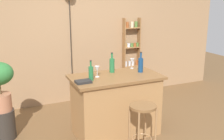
% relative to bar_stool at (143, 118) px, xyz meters
% --- Properties ---
extents(back_wall, '(6.40, 0.10, 2.80)m').
position_rel_bar_stool_xyz_m(back_wall, '(-0.07, 2.34, 0.87)').
color(back_wall, '#997551').
rests_on(back_wall, ground).
extents(kitchen_counter, '(1.34, 0.74, 0.92)m').
position_rel_bar_stool_xyz_m(kitchen_counter, '(-0.07, 0.69, -0.06)').
color(kitchen_counter, '#9E7042').
rests_on(kitchen_counter, ground).
extents(bar_stool, '(0.35, 0.35, 0.70)m').
position_rel_bar_stool_xyz_m(bar_stool, '(0.00, 0.00, 0.00)').
color(bar_stool, '#997047').
rests_on(bar_stool, ground).
extents(spice_shelf, '(0.37, 0.13, 1.64)m').
position_rel_bar_stool_xyz_m(spice_shelf, '(0.99, 2.20, 0.34)').
color(spice_shelf, olive).
rests_on(spice_shelf, ground).
extents(plant_stool, '(0.33, 0.33, 0.45)m').
position_rel_bar_stool_xyz_m(plant_stool, '(-1.66, 1.20, -0.30)').
color(plant_stool, '#2D2823').
rests_on(plant_stool, ground).
extents(bottle_olive_oil, '(0.07, 0.07, 0.29)m').
position_rel_bar_stool_xyz_m(bottle_olive_oil, '(-0.48, 0.62, 0.51)').
color(bottle_olive_oil, '#236638').
rests_on(bottle_olive_oil, kitchen_counter).
extents(bottle_wine_red, '(0.08, 0.08, 0.31)m').
position_rel_bar_stool_xyz_m(bottle_wine_red, '(-0.04, 0.89, 0.52)').
color(bottle_wine_red, '#236638').
rests_on(bottle_wine_red, kitchen_counter).
extents(bottle_spirits_clear, '(0.08, 0.08, 0.32)m').
position_rel_bar_stool_xyz_m(bottle_spirits_clear, '(0.37, 0.72, 0.52)').
color(bottle_spirits_clear, navy).
rests_on(bottle_spirits_clear, kitchen_counter).
extents(wine_glass_left, '(0.07, 0.07, 0.16)m').
position_rel_bar_stool_xyz_m(wine_glass_left, '(0.36, 0.98, 0.52)').
color(wine_glass_left, silver).
rests_on(wine_glass_left, kitchen_counter).
extents(wine_glass_center, '(0.07, 0.07, 0.16)m').
position_rel_bar_stool_xyz_m(wine_glass_center, '(-0.34, 0.74, 0.52)').
color(wine_glass_center, silver).
rests_on(wine_glass_center, kitchen_counter).
extents(cookbook, '(0.21, 0.15, 0.03)m').
position_rel_bar_stool_xyz_m(cookbook, '(-0.62, 0.55, 0.42)').
color(cookbook, black).
rests_on(cookbook, kitchen_counter).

